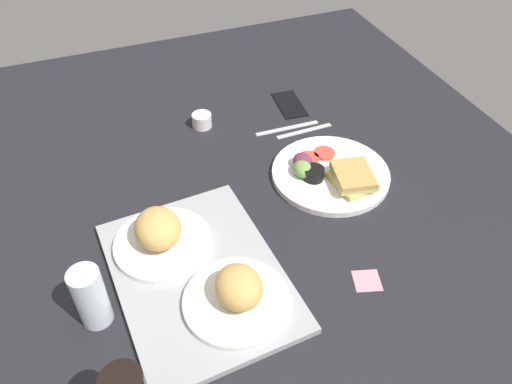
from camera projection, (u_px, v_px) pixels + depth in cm
name	position (u px, v px, depth cm)	size (l,w,h in cm)	color
ground_plane	(270.00, 211.00, 123.14)	(190.00, 150.00, 3.00)	black
serving_tray	(198.00, 275.00, 105.89)	(45.00, 33.00, 1.60)	#9EA0A3
bread_plate_near	(238.00, 294.00, 97.94)	(21.26, 21.26, 8.57)	white
bread_plate_far	(160.00, 235.00, 108.67)	(21.38, 21.38, 9.16)	white
plate_with_salad	(331.00, 173.00, 128.59)	(30.16, 30.16, 5.40)	white
drinking_glass	(91.00, 297.00, 94.54)	(6.06, 6.06, 13.83)	silver
espresso_cup	(202.00, 120.00, 144.99)	(5.60, 5.60, 4.00)	silver
fork	(304.00, 131.00, 144.27)	(17.00, 1.40, 0.50)	#B7B7BC
knife	(287.00, 128.00, 145.27)	(19.00, 1.40, 0.50)	#B7B7BC
cell_phone	(290.00, 104.00, 154.20)	(14.40, 7.20, 0.80)	black
sticky_note	(367.00, 281.00, 105.80)	(5.60, 5.60, 0.12)	pink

